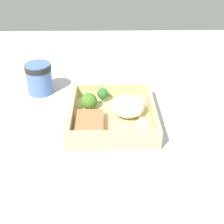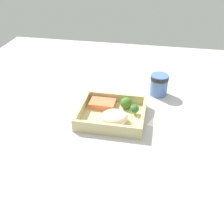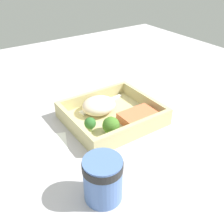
% 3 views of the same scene
% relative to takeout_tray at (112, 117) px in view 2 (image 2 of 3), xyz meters
% --- Properties ---
extents(ground_plane, '(1.60, 1.60, 0.02)m').
position_rel_takeout_tray_xyz_m(ground_plane, '(0.00, 0.00, -0.02)').
color(ground_plane, '#BAB5BA').
extents(takeout_tray, '(0.24, 0.22, 0.01)m').
position_rel_takeout_tray_xyz_m(takeout_tray, '(0.00, 0.00, 0.00)').
color(takeout_tray, '#C5B980').
rests_on(takeout_tray, ground_plane).
extents(tray_rim, '(0.24, 0.22, 0.04)m').
position_rel_takeout_tray_xyz_m(tray_rim, '(0.00, 0.00, 0.02)').
color(tray_rim, '#C5B980').
rests_on(tray_rim, takeout_tray).
extents(salmon_fillet, '(0.10, 0.07, 0.02)m').
position_rel_takeout_tray_xyz_m(salmon_fillet, '(-0.05, 0.05, 0.02)').
color(salmon_fillet, '#F07347').
rests_on(salmon_fillet, takeout_tray).
extents(mashed_potatoes, '(0.10, 0.09, 0.04)m').
position_rel_takeout_tray_xyz_m(mashed_potatoes, '(0.02, -0.04, 0.03)').
color(mashed_potatoes, beige).
rests_on(mashed_potatoes, takeout_tray).
extents(broccoli_floret_1, '(0.03, 0.03, 0.04)m').
position_rel_takeout_tray_xyz_m(broccoli_floret_1, '(0.08, 0.02, 0.03)').
color(broccoli_floret_1, '#8BA166').
rests_on(broccoli_floret_1, takeout_tray).
extents(broccoli_floret_2, '(0.04, 0.04, 0.04)m').
position_rel_takeout_tray_xyz_m(broccoli_floret_2, '(0.04, 0.06, 0.03)').
color(broccoli_floret_2, '#84AD67').
rests_on(broccoli_floret_2, takeout_tray).
extents(fork, '(0.16, 0.04, 0.00)m').
position_rel_takeout_tray_xyz_m(fork, '(-0.00, -0.07, 0.01)').
color(fork, white).
rests_on(fork, takeout_tray).
extents(paper_cup, '(0.08, 0.08, 0.09)m').
position_rel_takeout_tray_xyz_m(paper_cup, '(0.16, 0.21, 0.04)').
color(paper_cup, '#5071B3').
rests_on(paper_cup, ground_plane).
extents(receipt_slip, '(0.12, 0.16, 0.00)m').
position_rel_takeout_tray_xyz_m(receipt_slip, '(0.19, 0.03, -0.00)').
color(receipt_slip, white).
rests_on(receipt_slip, ground_plane).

